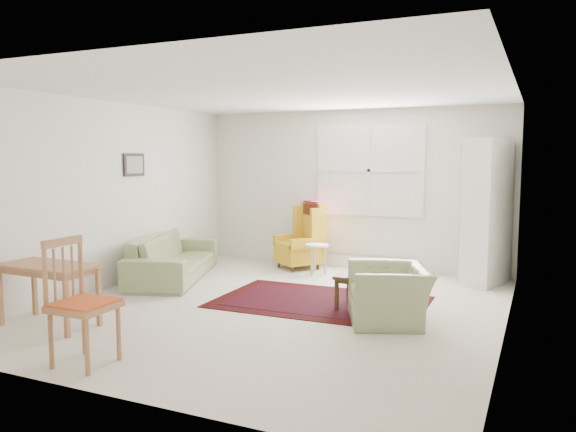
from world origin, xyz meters
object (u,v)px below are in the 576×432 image
at_px(stool, 317,259).
at_px(coffee_table, 360,291).
at_px(desk, 49,295).
at_px(wingback_chair, 298,235).
at_px(desk_chair, 84,303).
at_px(cabinet, 487,212).
at_px(sofa, 174,248).
at_px(armchair, 389,288).

bearing_deg(stool, coffee_table, -53.79).
bearing_deg(desk, wingback_chair, 73.36).
relative_size(wingback_chair, desk_chair, 0.99).
bearing_deg(cabinet, stool, -152.83).
bearing_deg(desk, coffee_table, 35.87).
relative_size(sofa, armchair, 2.33).
bearing_deg(desk, armchair, 26.66).
distance_m(sofa, wingback_chair, 1.97).
bearing_deg(stool, cabinet, 9.31).
distance_m(sofa, cabinet, 4.46).
distance_m(armchair, desk, 3.57).
relative_size(wingback_chair, desk, 1.03).
bearing_deg(armchair, desk_chair, -64.30).
bearing_deg(desk_chair, stool, -7.42).
height_order(coffee_table, cabinet, cabinet).
distance_m(sofa, stool, 2.13).
relative_size(wingback_chair, coffee_table, 2.14).
xyz_separation_m(desk, desk_chair, (1.16, -0.69, 0.21)).
distance_m(armchair, cabinet, 2.56).
bearing_deg(coffee_table, stool, 126.21).
bearing_deg(armchair, cabinet, 139.33).
bearing_deg(stool, armchair, -50.86).
bearing_deg(sofa, desk_chair, -176.46).
xyz_separation_m(sofa, stool, (1.80, 1.12, -0.21)).
relative_size(wingback_chair, stool, 2.31).
xyz_separation_m(wingback_chair, desk_chair, (0.01, -4.56, 0.01)).
height_order(coffee_table, stool, stool).
relative_size(sofa, coffee_table, 4.37).
bearing_deg(coffee_table, armchair, -41.04).
height_order(desk, desk_chair, desk_chair).
bearing_deg(wingback_chair, armchair, -10.66).
xyz_separation_m(sofa, cabinet, (4.16, 1.50, 0.57)).
relative_size(sofa, wingback_chair, 2.04).
height_order(armchair, desk_chair, desk_chair).
distance_m(wingback_chair, cabinet, 2.84).
height_order(coffee_table, desk_chair, desk_chair).
bearing_deg(wingback_chair, sofa, -96.45).
bearing_deg(stool, wingback_chair, 145.46).
bearing_deg(sofa, coffee_table, -118.90).
bearing_deg(desk_chair, armchair, -43.19).
height_order(wingback_chair, desk_chair, desk_chair).
height_order(cabinet, desk, cabinet).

